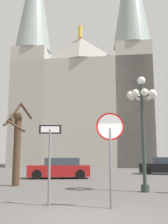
{
  "coord_description": "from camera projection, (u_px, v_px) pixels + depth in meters",
  "views": [
    {
      "loc": [
        -0.2,
        -6.86,
        1.47
      ],
      "look_at": [
        0.16,
        18.75,
        5.73
      ],
      "focal_mm": 43.49,
      "sensor_mm": 36.0,
      "label": 1
    }
  ],
  "objects": [
    {
      "name": "ground_plane",
      "position": [
        88.0,
        219.0,
        6.53
      ],
      "size": [
        120.0,
        120.0,
        0.0
      ],
      "primitive_type": "plane",
      "color": "#514F4C"
    },
    {
      "name": "cathedral",
      "position": [
        84.0,
        93.0,
        44.1
      ],
      "size": [
        22.68,
        16.15,
        37.82
      ],
      "color": "#ADA89E",
      "rests_on": "ground"
    },
    {
      "name": "stop_sign",
      "position": [
        110.0,
        139.0,
        8.18
      ],
      "size": [
        0.85,
        0.09,
        2.81
      ],
      "color": "slate",
      "rests_on": "ground"
    },
    {
      "name": "one_way_arrow_sign",
      "position": [
        50.0,
        153.0,
        8.54
      ],
      "size": [
        0.7,
        0.07,
        2.49
      ],
      "color": "slate",
      "rests_on": "ground"
    },
    {
      "name": "street_lamp",
      "position": [
        142.0,
        111.0,
        12.11
      ],
      "size": [
        1.37,
        1.37,
        5.09
      ],
      "color": "#2D3833",
      "rests_on": "ground"
    },
    {
      "name": "bare_tree",
      "position": [
        17.0,
        144.0,
        14.32
      ],
      "size": [
        1.52,
        1.5,
        4.46
      ],
      "color": "#473323",
      "rests_on": "ground"
    },
    {
      "name": "parked_car_near_red",
      "position": [
        60.0,
        169.0,
        19.07
      ],
      "size": [
        4.38,
        2.03,
        1.42
      ],
      "color": "maroon",
      "rests_on": "ground"
    },
    {
      "name": "parked_car_far_black",
      "position": [
        166.0,
        166.0,
        23.67
      ],
      "size": [
        4.73,
        2.83,
        1.45
      ],
      "color": "black",
      "rests_on": "ground"
    }
  ]
}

